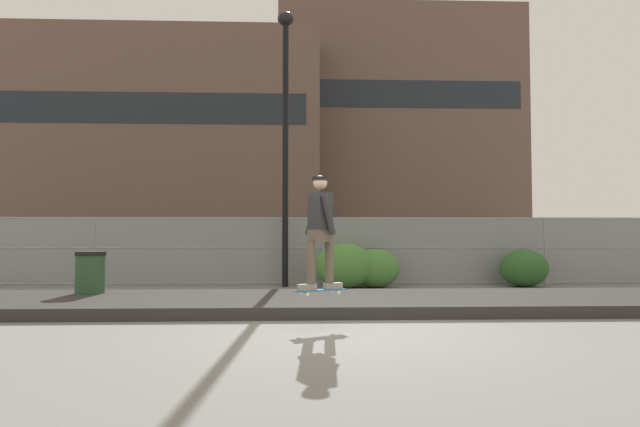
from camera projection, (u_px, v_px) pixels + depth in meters
name	position (u px, v px, depth m)	size (l,w,h in m)	color
ground_plane	(346.00, 332.00, 7.63)	(120.00, 120.00, 0.00)	slate
gravel_berm	(334.00, 302.00, 10.16)	(13.95, 3.05, 0.20)	#33302D
skateboard	(320.00, 290.00, 7.97)	(0.80, 0.55, 0.07)	#2D608C
skater	(320.00, 225.00, 8.01)	(0.69, 0.62, 1.68)	gray
chain_fence	(323.00, 251.00, 14.85)	(24.67, 0.06, 1.85)	gray
street_lamp	(285.00, 116.00, 14.52)	(0.44, 0.44, 7.34)	black
parked_car_near	(173.00, 252.00, 17.09)	(4.41, 1.97, 1.66)	silver
library_building	(164.00, 148.00, 48.85)	(27.45, 11.61, 18.51)	brown
office_block	(392.00, 139.00, 56.27)	(22.89, 14.72, 22.74)	brown
shrub_left	(345.00, 266.00, 13.97)	(1.49, 1.22, 1.15)	#477F38
shrub_center	(375.00, 268.00, 14.16)	(1.29, 1.06, 1.00)	#477F38
shrub_right	(524.00, 268.00, 14.35)	(1.27, 1.04, 0.98)	#2D5B28
trash_bin	(90.00, 277.00, 10.79)	(0.59, 0.59, 1.03)	#2D5133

